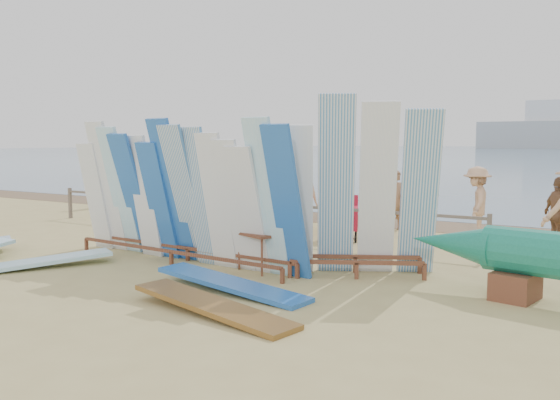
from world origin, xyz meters
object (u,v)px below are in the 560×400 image
Objects in this scene: flat_board_b at (34,268)px; flat_board_d at (232,292)px; stroller at (348,223)px; beachgoer_3 at (203,188)px; beach_chair_right at (295,221)px; beachgoer_5 at (266,190)px; beachgoer_7 at (396,200)px; beachgoer_10 at (559,214)px; flat_board_c at (212,314)px; beach_chair_left at (270,219)px; beachgoer_4 at (295,197)px; beachgoer_6 at (301,195)px; beachgoer_0 at (190,188)px; beachgoer_9 at (477,203)px; side_surfboard_rack at (358,195)px; beachgoer_8 at (344,204)px; beachgoer_extra_1 at (106,180)px; beachgoer_11 at (143,181)px; vendor_table at (260,250)px.

flat_board_d is at bearing 35.43° from flat_board_b.
flat_board_b is 6.75m from stroller.
beachgoer_3 is (-5.65, 6.40, 0.92)m from flat_board_d.
beachgoer_5 is at bearing 111.00° from beach_chair_right.
beachgoer_7 is 0.99× the size of beachgoer_10.
flat_board_c is 1.47× the size of beachgoer_3.
flat_board_c is at bearing -58.27° from beach_chair_left.
beachgoer_4 is at bearing 87.99° from beach_chair_right.
flat_board_c is 1.51× the size of beachgoer_6.
beachgoer_0 is 1.10m from beachgoer_3.
beachgoer_9 is (-1.83, 0.74, 0.07)m from beachgoer_10.
beach_chair_left is at bearing 145.22° from stroller.
side_surfboard_rack is 1.93× the size of beachgoer_8.
beachgoer_10 is (2.65, 4.23, -0.60)m from side_surfboard_rack.
beachgoer_4 is (1.43, -0.80, -0.06)m from beachgoer_5.
beachgoer_11 is at bearing 99.44° from beachgoer_extra_1.
beachgoer_0 is (-2.58, 7.42, 0.84)m from flat_board_b.
flat_board_b is at bearing 91.51° from beachgoer_10.
beachgoer_7 is at bearing -40.91° from beachgoer_3.
stroller is at bearing -165.11° from beachgoer_7.
beachgoer_10 is at bearing -10.28° from stroller.
beachgoer_7 is at bearing 55.47° from stroller.
flat_board_b is 6.96m from beachgoer_8.
beachgoer_10 is at bearing -36.73° from beachgoer_0.
beachgoer_11 is (-9.04, 6.40, 0.52)m from vendor_table.
side_surfboard_rack reaches higher than beachgoer_0.
beachgoer_10 is at bearing 68.96° from flat_board_b.
beachgoer_extra_1 is at bearing 121.62° from beachgoer_3.
beachgoer_11 is at bearing 151.51° from flat_board_b.
flat_board_b is at bearing 94.98° from beachgoer_11.
beachgoer_5 is (6.67, -0.14, -0.06)m from beachgoer_extra_1.
beachgoer_8 is at bearing -59.06° from beachgoer_3.
side_surfboard_rack reaches higher than beachgoer_6.
beachgoer_3 is 9.48m from beachgoer_10.
beachgoer_0 is 6.56m from beachgoer_7.
beachgoer_extra_1 is 1.06× the size of beachgoer_6.
beachgoer_8 is (2.16, -0.12, 0.51)m from beach_chair_left.
beachgoer_11 reaches higher than vendor_table.
flat_board_d is 1.44× the size of beachgoer_extra_1.
beachgoer_7 is 4.03m from beachgoer_10.
beach_chair_right reaches higher than flat_board_b.
stroller is 0.61× the size of beachgoer_0.
beachgoer_8 is (1.37, -0.01, 0.51)m from beach_chair_right.
stroller is (-0.05, 3.78, 0.04)m from vendor_table.
beachgoer_extra_1 is 12.55m from beachgoer_9.
beach_chair_right is 4.72m from beachgoer_0.
flat_board_b is at bearing 103.11° from flat_board_d.
beachgoer_9 is (2.75, 1.37, 0.06)m from beachgoer_8.
beachgoer_10 is (3.83, 6.23, 0.78)m from flat_board_d.
beachgoer_0 is 6.02m from beachgoer_8.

